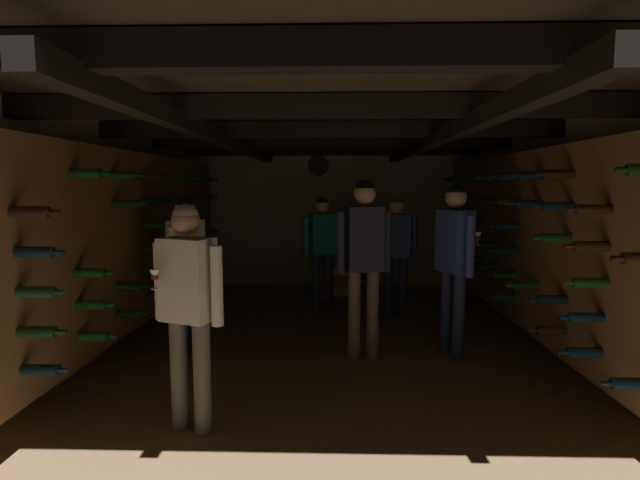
# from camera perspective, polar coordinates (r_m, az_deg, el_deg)

# --- Properties ---
(ground_plane) EXTENTS (8.40, 8.40, 0.00)m
(ground_plane) POSITION_cam_1_polar(r_m,az_deg,el_deg) (5.15, 1.01, -12.78)
(ground_plane) COLOR #8C7051
(room_shell) EXTENTS (4.72, 6.52, 2.41)m
(room_shell) POSITION_cam_1_polar(r_m,az_deg,el_deg) (5.14, 1.09, 3.35)
(room_shell) COLOR beige
(room_shell) RESTS_ON ground_plane
(wine_crate_stack) EXTENTS (0.52, 0.35, 0.60)m
(wine_crate_stack) POSITION_cam_1_polar(r_m,az_deg,el_deg) (7.21, 2.11, -4.72)
(wine_crate_stack) COLOR brown
(wine_crate_stack) RESTS_ON ground_plane
(display_bottle) EXTENTS (0.08, 0.08, 0.35)m
(display_bottle) POSITION_cam_1_polar(r_m,az_deg,el_deg) (7.19, 2.92, -1.23)
(display_bottle) COLOR #0F2838
(display_bottle) RESTS_ON wine_crate_stack
(person_host_center) EXTENTS (0.53, 0.29, 1.75)m
(person_host_center) POSITION_cam_1_polar(r_m,az_deg,el_deg) (4.64, 5.29, -1.32)
(person_host_center) COLOR brown
(person_host_center) RESTS_ON ground_plane
(person_guest_far_right) EXTENTS (0.54, 0.32, 1.56)m
(person_guest_far_right) POSITION_cam_1_polar(r_m,az_deg,el_deg) (6.23, 9.08, -0.65)
(person_guest_far_right) COLOR #232D4C
(person_guest_far_right) RESTS_ON ground_plane
(person_guest_rear_center) EXTENTS (0.51, 0.41, 1.55)m
(person_guest_rear_center) POSITION_cam_1_polar(r_m,az_deg,el_deg) (6.52, 0.27, -0.36)
(person_guest_rear_center) COLOR #232D4C
(person_guest_rear_center) RESTS_ON ground_plane
(person_guest_near_left) EXTENTS (0.51, 0.32, 1.58)m
(person_guest_near_left) POSITION_cam_1_polar(r_m,az_deg,el_deg) (3.37, -15.49, -6.63)
(person_guest_near_left) COLOR #4C473D
(person_guest_near_left) RESTS_ON ground_plane
(person_guest_mid_left) EXTENTS (0.33, 0.52, 1.59)m
(person_guest_mid_left) POSITION_cam_1_polar(r_m,az_deg,el_deg) (4.93, -15.64, -2.46)
(person_guest_mid_left) COLOR #232D4C
(person_guest_mid_left) RESTS_ON ground_plane
(person_guest_mid_right) EXTENTS (0.41, 0.50, 1.71)m
(person_guest_mid_right) POSITION_cam_1_polar(r_m,az_deg,el_deg) (4.86, 15.74, -1.52)
(person_guest_mid_right) COLOR #232D4C
(person_guest_mid_right) RESTS_ON ground_plane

